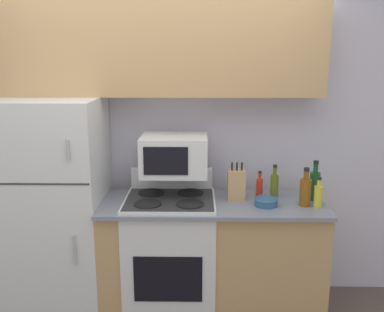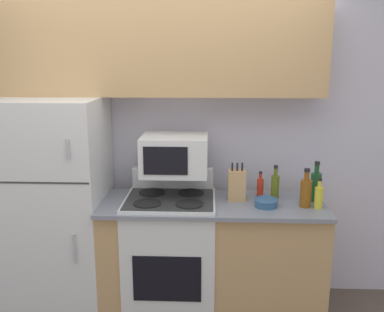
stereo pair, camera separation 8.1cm
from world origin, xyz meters
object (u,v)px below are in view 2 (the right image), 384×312
(bowl, at_px, (266,202))
(bottle_whiskey, at_px, (306,192))
(stove, at_px, (171,255))
(refrigerator, at_px, (56,208))
(knife_block, at_px, (237,185))
(bottle_hot_sauce, at_px, (260,187))
(microwave, at_px, (175,155))
(bottle_olive_oil, at_px, (275,186))
(bottle_cooking_spray, at_px, (319,197))
(bottle_wine_green, at_px, (316,186))

(bowl, bearing_deg, bottle_whiskey, 1.64)
(stove, bearing_deg, bottle_whiskey, -4.22)
(refrigerator, xyz_separation_m, knife_block, (1.37, -0.01, 0.20))
(bottle_whiskey, bearing_deg, bottle_hot_sauce, 145.61)
(refrigerator, distance_m, stove, 0.95)
(microwave, height_order, bottle_olive_oil, microwave)
(bottle_whiskey, height_order, bottle_olive_oil, bottle_whiskey)
(knife_block, xyz_separation_m, bottle_cooking_spray, (0.56, -0.16, -0.03))
(bottle_whiskey, bearing_deg, stove, 175.78)
(bowl, bearing_deg, stove, 173.45)
(knife_block, height_order, bowl, knife_block)
(knife_block, xyz_separation_m, bowl, (0.20, -0.13, -0.08))
(refrigerator, height_order, microwave, refrigerator)
(refrigerator, xyz_separation_m, bottle_whiskey, (1.85, -0.14, 0.20))
(stove, distance_m, bowl, 0.84)
(bottle_cooking_spray, bearing_deg, bottle_hot_sauce, 148.67)
(microwave, distance_m, knife_block, 0.51)
(microwave, distance_m, bottle_whiskey, 0.98)
(knife_block, height_order, bottle_wine_green, bottle_wine_green)
(microwave, bearing_deg, knife_block, -4.10)
(bottle_olive_oil, height_order, bottle_hot_sauce, bottle_olive_oil)
(stove, relative_size, bottle_whiskey, 3.96)
(bowl, xyz_separation_m, bottle_cooking_spray, (0.36, -0.02, 0.06))
(stove, relative_size, bowl, 6.41)
(bottle_hot_sauce, bearing_deg, bottle_olive_oil, -22.72)
(bowl, bearing_deg, microwave, 165.83)
(bowl, xyz_separation_m, bottle_olive_oil, (0.09, 0.17, 0.07))
(stove, distance_m, bottle_hot_sauce, 0.86)
(bottle_cooking_spray, bearing_deg, bottle_olive_oil, 145.77)
(bowl, distance_m, bottle_whiskey, 0.29)
(bottle_olive_oil, bearing_deg, bottle_wine_green, -5.87)
(bowl, relative_size, bottle_wine_green, 0.58)
(bottle_whiskey, xyz_separation_m, bottle_cooking_spray, (0.09, -0.03, -0.02))
(microwave, distance_m, bottle_hot_sauce, 0.69)
(microwave, bearing_deg, bottle_hot_sauce, 3.87)
(bowl, bearing_deg, bottle_hot_sauce, 95.03)
(stove, bearing_deg, knife_block, 6.35)
(refrigerator, height_order, bottle_hot_sauce, refrigerator)
(microwave, xyz_separation_m, bottle_olive_oil, (0.75, -0.00, -0.23))
(bottle_olive_oil, relative_size, bottle_wine_green, 0.87)
(microwave, relative_size, bottle_whiskey, 1.73)
(refrigerator, xyz_separation_m, bottle_olive_oil, (1.66, 0.02, 0.19))
(knife_block, bearing_deg, bottle_cooking_spray, -15.43)
(bowl, distance_m, bottle_olive_oil, 0.20)
(stove, height_order, bottle_wine_green, bottle_wine_green)
(bottle_whiskey, relative_size, bottle_olive_oil, 1.08)
(bottle_olive_oil, height_order, bottle_wine_green, bottle_wine_green)
(microwave, distance_m, bottle_olive_oil, 0.78)
(knife_block, height_order, bottle_hot_sauce, knife_block)
(bowl, bearing_deg, bottle_cooking_spray, -3.37)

